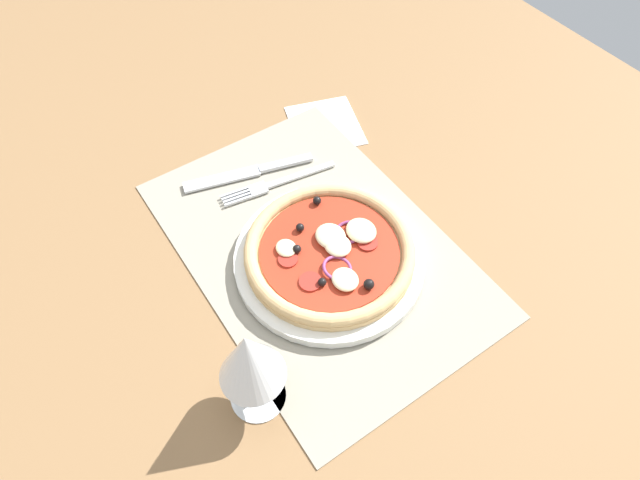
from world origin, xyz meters
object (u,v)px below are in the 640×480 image
fork (273,184)px  wine_glass (249,360)px  plate (329,259)px  knife (248,173)px  napkin (325,125)px  pizza (330,251)px

fork → wine_glass: (-26.62, 18.15, 9.43)cm
plate → knife: bearing=2.8°
wine_glass → napkin: 47.46cm
fork → wine_glass: bearing=64.7°
plate → pizza: 1.81cm
pizza → wine_glass: (-10.54, 17.25, 7.14)cm
pizza → napkin: size_ratio=1.85×
plate → fork: size_ratio=1.41×
knife → plate: bearing=108.3°
pizza → napkin: bearing=-33.3°
plate → fork: 16.09cm
plate → pizza: bearing=-111.8°
pizza → fork: pizza is taller
wine_glass → napkin: bearing=-44.0°
knife → wine_glass: bearing=77.7°
plate → pizza: (-0.03, -0.07, 1.81)cm
pizza → napkin: 27.48cm
plate → knife: (20.21, 1.00, -0.44)cm
knife → napkin: knife is taller
pizza → fork: bearing=-3.2°
plate → napkin: 27.37cm
pizza → plate: bearing=68.2°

